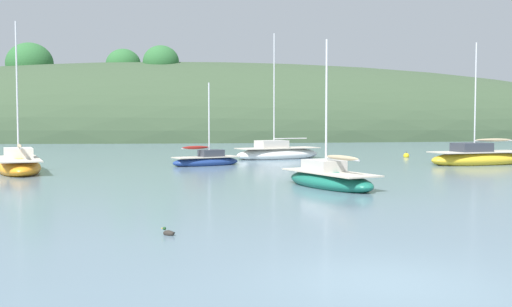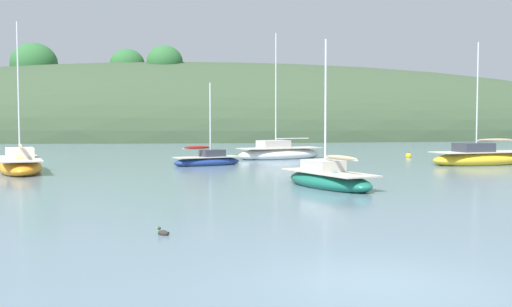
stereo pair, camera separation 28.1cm
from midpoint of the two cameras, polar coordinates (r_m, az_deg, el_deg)
name	(u,v)px [view 2 (the right image)]	position (r m, az deg, el deg)	size (l,w,h in m)	color
ground_plane	(378,281)	(11.56, 12.00, -11.58)	(400.00, 400.00, 0.00)	slate
far_shoreline_hill	(210,138)	(91.92, -4.18, 1.42)	(150.00, 36.00, 25.16)	#384C33
sailboat_teal_outer	(20,165)	(36.03, -20.90, -1.01)	(4.07, 6.98, 8.52)	orange
sailboat_red_portside	(480,158)	(42.05, 20.32, -0.40)	(7.34, 3.74, 8.07)	gold
sailboat_orange_cutter	(208,160)	(38.94, -4.32, -0.65)	(4.78, 3.28, 5.40)	navy
sailboat_blue_center	(279,153)	(45.36, 2.34, 0.03)	(7.13, 4.57, 9.46)	white
sailboat_yellow_far	(328,179)	(26.54, 7.04, -2.39)	(3.77, 5.88, 6.56)	#196B56
mooring_buoy_channel	(408,156)	(48.19, 14.18, -0.22)	(0.44, 0.44, 0.54)	yellow
duck_lead	(163,233)	(15.81, -8.14, -7.33)	(0.37, 0.36, 0.24)	#2D2823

